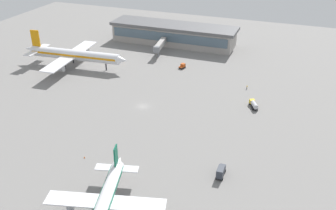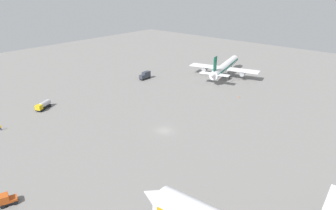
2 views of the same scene
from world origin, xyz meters
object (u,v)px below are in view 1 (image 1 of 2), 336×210
object	(u,v)px
airplane_taxiing	(104,204)
ground_crew_worker	(247,87)
baggage_tug	(183,66)
fuel_truck	(254,104)
airplane_at_gate	(74,55)
safety_cone_near_gate	(84,157)
catering_truck	(221,171)

from	to	relation	value
airplane_taxiing	ground_crew_worker	xyz separation A→B (m)	(-20.56, -90.30, -3.52)
airplane_taxiing	baggage_tug	xyz separation A→B (m)	(13.62, -102.97, -3.21)
fuel_truck	airplane_at_gate	bearing A→B (deg)	56.58
airplane_taxiing	safety_cone_near_gate	world-z (taller)	airplane_taxiing
fuel_truck	safety_cone_near_gate	size ratio (longest dim) A/B	10.83
airplane_taxiing	fuel_truck	xyz separation A→B (m)	(-26.10, -74.02, -2.98)
safety_cone_near_gate	catering_truck	bearing A→B (deg)	-171.32
fuel_truck	safety_cone_near_gate	xyz separation A→B (m)	(44.98, 53.55, -1.09)
airplane_taxiing	baggage_tug	bearing A→B (deg)	173.14
airplane_at_gate	airplane_taxiing	xyz separation A→B (m)	(-64.71, 86.04, -1.81)
fuel_truck	ground_crew_worker	xyz separation A→B (m)	(5.54, -16.28, -0.54)
fuel_truck	ground_crew_worker	size ratio (longest dim) A/B	3.89
airplane_taxiing	baggage_tug	world-z (taller)	airplane_taxiing
airplane_taxiing	catering_truck	distance (m)	36.28
baggage_tug	safety_cone_near_gate	world-z (taller)	baggage_tug
fuel_truck	baggage_tug	xyz separation A→B (m)	(39.72, -28.95, -0.23)
airplane_at_gate	safety_cone_near_gate	xyz separation A→B (m)	(-45.83, 65.57, -5.88)
airplane_at_gate	baggage_tug	bearing A→B (deg)	13.92
airplane_at_gate	fuel_truck	xyz separation A→B (m)	(-90.81, 12.03, -4.80)
safety_cone_near_gate	ground_crew_worker	bearing A→B (deg)	-119.46
airplane_at_gate	ground_crew_worker	world-z (taller)	airplane_at_gate
baggage_tug	ground_crew_worker	distance (m)	36.46
catering_truck	ground_crew_worker	size ratio (longest dim) A/B	3.38
ground_crew_worker	airplane_at_gate	bearing A→B (deg)	-15.45
fuel_truck	ground_crew_worker	world-z (taller)	fuel_truck
catering_truck	airplane_at_gate	bearing A→B (deg)	54.88
baggage_tug	safety_cone_near_gate	distance (m)	82.67
catering_truck	fuel_truck	distance (m)	47.04
baggage_tug	safety_cone_near_gate	bearing A→B (deg)	-164.23
airplane_at_gate	baggage_tug	distance (m)	54.06
ground_crew_worker	safety_cone_near_gate	size ratio (longest dim) A/B	2.78
catering_truck	safety_cone_near_gate	size ratio (longest dim) A/B	9.41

